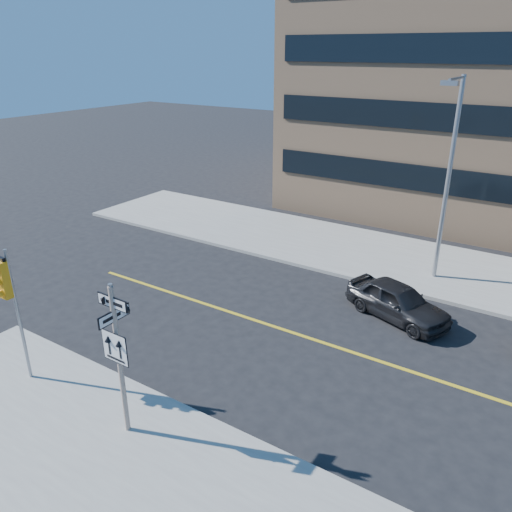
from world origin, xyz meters
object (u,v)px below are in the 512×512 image
Objects in this scene: traffic_signal at (7,290)px; streetlight_a at (448,169)px; parked_car_a at (398,301)px; sign_pole at (118,352)px.

streetlight_a is (8.00, 13.42, 1.73)m from traffic_signal.
parked_car_a is at bearing -94.03° from streetlight_a.
sign_pole is 1.04× the size of parked_car_a.
streetlight_a is (0.27, 3.80, 4.09)m from parked_car_a.
streetlight_a reaches higher than traffic_signal.
sign_pole is 4.05m from traffic_signal.
streetlight_a is at bearing 59.20° from traffic_signal.
parked_car_a is at bearing 68.49° from sign_pole.
sign_pole is 1.02× the size of traffic_signal.
traffic_signal reaches higher than parked_car_a.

